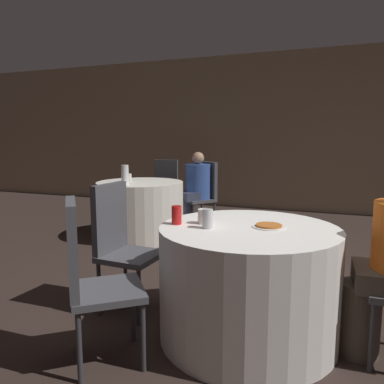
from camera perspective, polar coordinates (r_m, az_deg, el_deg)
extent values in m
plane|color=#332621|center=(2.77, 10.87, -19.88)|extent=(16.00, 16.00, 0.00)
cube|color=gray|center=(6.90, 17.84, 8.68)|extent=(16.00, 0.06, 2.80)
cylinder|color=white|center=(2.53, 8.51, -13.42)|extent=(1.15, 1.15, 0.74)
cylinder|color=white|center=(4.95, -7.87, -2.69)|extent=(1.12, 1.12, 0.74)
cube|color=#47474C|center=(2.28, -12.75, -14.53)|extent=(0.56, 0.56, 0.04)
cube|color=#47474C|center=(2.18, -17.75, -8.00)|extent=(0.28, 0.33, 0.52)
cylinder|color=#333338|center=(2.54, -8.98, -17.42)|extent=(0.03, 0.03, 0.40)
cylinder|color=#333338|center=(2.24, -7.46, -21.09)|extent=(0.03, 0.03, 0.40)
cylinder|color=#333338|center=(2.52, -17.03, -17.96)|extent=(0.03, 0.03, 0.40)
cylinder|color=#333338|center=(2.21, -16.80, -21.78)|extent=(0.03, 0.03, 0.40)
cylinder|color=#333338|center=(2.44, 25.73, -19.36)|extent=(0.03, 0.03, 0.40)
cylinder|color=#333338|center=(2.74, 24.85, -16.13)|extent=(0.03, 0.03, 0.40)
cube|color=#47474C|center=(2.86, -9.28, -9.64)|extent=(0.42, 0.42, 0.04)
cube|color=#47474C|center=(2.89, -12.40, -3.82)|extent=(0.07, 0.38, 0.52)
cylinder|color=#333338|center=(2.99, -4.54, -13.27)|extent=(0.03, 0.03, 0.40)
cylinder|color=#333338|center=(2.72, -8.08, -15.59)|extent=(0.03, 0.03, 0.40)
cylinder|color=#333338|center=(3.16, -10.11, -12.20)|extent=(0.03, 0.03, 0.40)
cylinder|color=#333338|center=(2.90, -13.96, -14.19)|extent=(0.03, 0.03, 0.40)
cube|color=#47474C|center=(5.75, -4.53, -0.54)|extent=(0.44, 0.44, 0.04)
cube|color=#47474C|center=(5.88, -3.98, 2.41)|extent=(0.38, 0.09, 0.52)
cylinder|color=#333338|center=(5.57, -3.42, -3.12)|extent=(0.03, 0.03, 0.40)
cylinder|color=#333338|center=(5.69, -6.68, -2.94)|extent=(0.03, 0.03, 0.40)
cylinder|color=#333338|center=(5.89, -2.40, -2.50)|extent=(0.03, 0.03, 0.40)
cylinder|color=#333338|center=(6.00, -5.50, -2.34)|extent=(0.03, 0.03, 0.40)
cube|color=#47474C|center=(5.32, 0.91, -1.22)|extent=(0.56, 0.56, 0.04)
cube|color=#47474C|center=(5.38, 2.57, 1.88)|extent=(0.33, 0.28, 0.52)
cylinder|color=#333338|center=(5.14, 0.25, -4.09)|extent=(0.03, 0.03, 0.40)
cylinder|color=#333338|center=(5.43, -1.56, -3.42)|extent=(0.03, 0.03, 0.40)
cylinder|color=#333338|center=(5.31, 3.43, -3.69)|extent=(0.03, 0.03, 0.40)
cylinder|color=#333338|center=(5.59, 1.51, -3.07)|extent=(0.03, 0.03, 0.40)
cylinder|color=#33384C|center=(5.25, -1.15, -3.59)|extent=(0.24, 0.24, 0.44)
cube|color=#33384C|center=(5.26, -0.11, -0.56)|extent=(0.46, 0.46, 0.12)
cylinder|color=#33519E|center=(5.29, 0.92, 1.62)|extent=(0.36, 0.36, 0.49)
sphere|color=tan|center=(5.26, 0.93, 5.19)|extent=(0.17, 0.17, 0.17)
cylinder|color=#4C4238|center=(2.57, 24.13, -17.23)|extent=(0.24, 0.24, 0.44)
cube|color=#4C4238|center=(2.49, 27.08, -11.55)|extent=(0.33, 0.36, 0.12)
cylinder|color=white|center=(2.44, 11.61, -5.20)|extent=(0.21, 0.21, 0.01)
cylinder|color=#BC6628|center=(2.44, 11.62, -5.00)|extent=(0.17, 0.17, 0.01)
cylinder|color=red|center=(2.46, -2.37, -3.53)|extent=(0.07, 0.07, 0.12)
cylinder|color=silver|center=(2.35, 2.39, -4.08)|extent=(0.07, 0.07, 0.12)
cylinder|color=white|center=(2.48, 1.87, -3.72)|extent=(0.08, 0.08, 0.10)
cylinder|color=white|center=(4.61, -10.19, 2.59)|extent=(0.09, 0.09, 0.24)
cylinder|color=silver|center=(4.89, -9.62, 2.15)|extent=(0.07, 0.07, 0.11)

